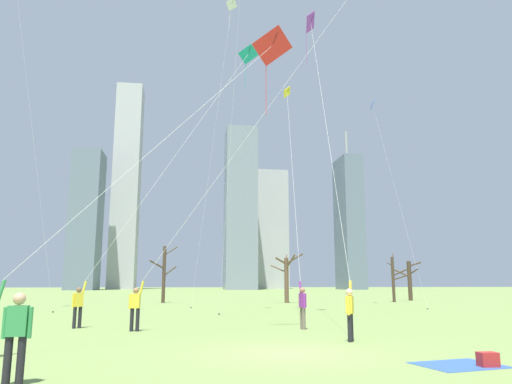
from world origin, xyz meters
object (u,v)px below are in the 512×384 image
object	(u,v)px
kite_flyer_far_back_orange	(175,249)
kite_flyer_midfield_left_teal	(116,249)
bare_tree_right_of_center	(409,279)
bare_tree_rightmost	(164,273)
bare_tree_center	(394,277)
kite_flyer_foreground_right_yellow	(300,265)
kite_flyer_midfield_right_purple	(333,189)
distant_kite_high_overhead_white	(229,21)
bare_tree_left_of_center	(287,276)
distant_kite_low_near_trees_blue	(376,116)
bystander_strolling_midfield	(17,333)
picnic_spot	(476,362)
kite_flyer_foreground_left_red	(96,216)

from	to	relation	value
kite_flyer_far_back_orange	kite_flyer_midfield_left_teal	xyz separation A→B (m)	(-2.60, 2.24, 0.11)
bare_tree_right_of_center	bare_tree_rightmost	xyz separation A→B (m)	(-25.33, -2.85, 0.51)
bare_tree_center	kite_flyer_midfield_left_teal	bearing A→B (deg)	-134.08
kite_flyer_foreground_right_yellow	bare_tree_rightmost	size ratio (longest dim) A/B	2.90
kite_flyer_midfield_left_teal	bare_tree_center	xyz separation A→B (m)	(22.79, 23.53, -0.91)
kite_flyer_midfield_right_purple	kite_flyer_far_back_orange	bearing A→B (deg)	168.19
distant_kite_high_overhead_white	bare_tree_left_of_center	distance (m)	24.01
kite_flyer_midfield_left_teal	distant_kite_low_near_trees_blue	size ratio (longest dim) A/B	0.87
bare_tree_rightmost	distant_kite_low_near_trees_blue	bearing A→B (deg)	-27.68
kite_flyer_midfield_right_purple	bystander_strolling_midfield	bearing A→B (deg)	-134.81
kite_flyer_midfield_right_purple	distant_kite_low_near_trees_blue	xyz separation A→B (m)	(9.69, 18.97, 10.10)
picnic_spot	bare_tree_left_of_center	bearing A→B (deg)	85.44
kite_flyer_foreground_left_red	bare_tree_rightmost	distance (m)	32.18
kite_flyer_midfield_left_teal	bare_tree_right_of_center	world-z (taller)	kite_flyer_midfield_left_teal
kite_flyer_midfield_left_teal	bystander_strolling_midfield	xyz separation A→B (m)	(0.11, -12.18, -2.33)
distant_kite_high_overhead_white	bare_tree_center	world-z (taller)	distant_kite_high_overhead_white
kite_flyer_foreground_left_red	bare_tree_left_of_center	world-z (taller)	kite_flyer_foreground_left_red
picnic_spot	bare_tree_right_of_center	distance (m)	42.36
kite_flyer_far_back_orange	distant_kite_low_near_trees_blue	xyz separation A→B (m)	(15.81, 17.69, 12.43)
kite_flyer_foreground_left_red	bare_tree_rightmost	size ratio (longest dim) A/B	2.25
kite_flyer_midfield_right_purple	kite_flyer_foreground_right_yellow	bearing A→B (deg)	108.92
kite_flyer_far_back_orange	bare_tree_rightmost	distance (m)	26.94
distant_kite_high_overhead_white	bare_tree_left_of_center	bearing A→B (deg)	34.60
kite_flyer_midfield_left_teal	bare_tree_left_of_center	xyz separation A→B (m)	(12.15, 23.04, -0.78)
kite_flyer_far_back_orange	bare_tree_right_of_center	size ratio (longest dim) A/B	4.70
kite_flyer_midfield_right_purple	distant_kite_high_overhead_white	size ratio (longest dim) A/B	0.65
bare_tree_left_of_center	bare_tree_right_of_center	bearing A→B (deg)	17.58
kite_flyer_foreground_left_red	bare_tree_right_of_center	distance (m)	43.48
bare_tree_rightmost	bare_tree_left_of_center	world-z (taller)	bare_tree_rightmost
kite_flyer_foreground_left_red	picnic_spot	xyz separation A→B (m)	(8.93, -3.81, -3.56)
bare_tree_right_of_center	bare_tree_left_of_center	world-z (taller)	bare_tree_left_of_center
kite_flyer_midfield_left_teal	kite_flyer_midfield_right_purple	bearing A→B (deg)	-21.97
bystander_strolling_midfield	picnic_spot	distance (m)	9.38
kite_flyer_foreground_left_red	bare_tree_left_of_center	distance (m)	32.74
bare_tree_center	bare_tree_rightmost	size ratio (longest dim) A/B	0.91
bare_tree_center	bare_tree_right_of_center	xyz separation A→B (m)	(3.43, 3.97, -0.12)
kite_flyer_midfield_left_teal	distant_kite_high_overhead_white	world-z (taller)	distant_kite_high_overhead_white
kite_flyer_far_back_orange	bare_tree_rightmost	xyz separation A→B (m)	(-1.71, 26.88, -0.41)
kite_flyer_midfield_left_teal	bare_tree_rightmost	distance (m)	24.67
kite_flyer_foreground_left_red	bare_tree_center	world-z (taller)	kite_flyer_foreground_left_red
kite_flyer_far_back_orange	bare_tree_left_of_center	size ratio (longest dim) A/B	4.28
distant_kite_low_near_trees_blue	bare_tree_center	bearing A→B (deg)	61.50
distant_kite_low_near_trees_blue	bare_tree_center	distance (m)	16.11
kite_flyer_foreground_right_yellow	picnic_spot	distance (m)	10.67
bystander_strolling_midfield	distant_kite_high_overhead_white	size ratio (longest dim) A/B	0.06
kite_flyer_foreground_right_yellow	bare_tree_center	bearing A→B (deg)	58.76
distant_kite_high_overhead_white	kite_flyer_foreground_right_yellow	bearing A→B (deg)	-85.48
kite_flyer_foreground_right_yellow	bare_tree_left_of_center	bearing A→B (deg)	79.92
distant_kite_low_near_trees_blue	bare_tree_left_of_center	distance (m)	16.38
kite_flyer_foreground_left_red	distant_kite_low_near_trees_blue	world-z (taller)	distant_kite_low_near_trees_blue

